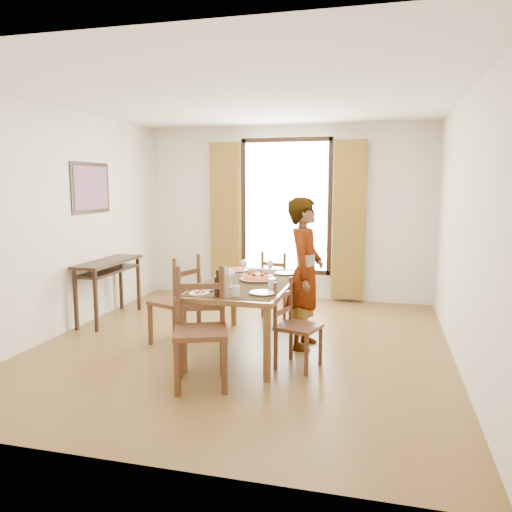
% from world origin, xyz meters
% --- Properties ---
extents(ground, '(5.00, 5.00, 0.00)m').
position_xyz_m(ground, '(0.00, 0.00, 0.00)').
color(ground, '#4C3117').
rests_on(ground, ground).
extents(room_shell, '(4.60, 5.10, 2.74)m').
position_xyz_m(room_shell, '(-0.00, 0.13, 1.54)').
color(room_shell, beige).
rests_on(room_shell, ground).
extents(console_table, '(0.38, 1.20, 0.80)m').
position_xyz_m(console_table, '(-2.03, 0.60, 0.68)').
color(console_table, black).
rests_on(console_table, ground).
extents(dining_table, '(0.95, 1.79, 0.76)m').
position_xyz_m(dining_table, '(0.08, -0.11, 0.69)').
color(dining_table, brown).
rests_on(dining_table, ground).
extents(chair_west, '(0.58, 0.58, 1.02)m').
position_xyz_m(chair_west, '(-0.74, -0.14, 0.47)').
color(chair_west, '#4F2F1A').
rests_on(chair_west, ground).
extents(chair_north, '(0.51, 0.51, 0.91)m').
position_xyz_m(chair_north, '(0.13, 1.31, 0.42)').
color(chair_north, '#4F2F1A').
rests_on(chair_north, ground).
extents(chair_south, '(0.60, 0.60, 1.06)m').
position_xyz_m(chair_south, '(-0.06, -1.17, 0.49)').
color(chair_south, '#4F2F1A').
rests_on(chair_south, ground).
extents(chair_east, '(0.48, 0.48, 0.87)m').
position_xyz_m(chair_east, '(0.68, -0.52, 0.40)').
color(chair_east, '#4F2F1A').
rests_on(chair_east, ground).
extents(man, '(0.64, 0.44, 1.66)m').
position_xyz_m(man, '(0.67, 0.13, 0.83)').
color(man, '#92959A').
rests_on(man, ground).
extents(plate_sw, '(0.27, 0.27, 0.05)m').
position_xyz_m(plate_sw, '(-0.23, -0.66, 0.78)').
color(plate_sw, silver).
rests_on(plate_sw, dining_table).
extents(plate_se, '(0.27, 0.27, 0.05)m').
position_xyz_m(plate_se, '(0.39, -0.66, 0.78)').
color(plate_se, silver).
rests_on(plate_se, dining_table).
extents(plate_nw, '(0.27, 0.27, 0.05)m').
position_xyz_m(plate_nw, '(-0.20, 0.48, 0.78)').
color(plate_nw, silver).
rests_on(plate_nw, dining_table).
extents(plate_ne, '(0.27, 0.27, 0.05)m').
position_xyz_m(plate_ne, '(0.40, 0.43, 0.78)').
color(plate_ne, silver).
rests_on(plate_ne, dining_table).
extents(pasta_platter, '(0.40, 0.40, 0.10)m').
position_xyz_m(pasta_platter, '(0.17, -0.04, 0.81)').
color(pasta_platter, red).
rests_on(pasta_platter, dining_table).
extents(caprese_plate, '(0.20, 0.20, 0.04)m').
position_xyz_m(caprese_plate, '(-0.20, -0.83, 0.78)').
color(caprese_plate, silver).
rests_on(caprese_plate, dining_table).
extents(wine_glass_a, '(0.08, 0.08, 0.18)m').
position_xyz_m(wine_glass_a, '(-0.00, -0.43, 0.85)').
color(wine_glass_a, white).
rests_on(wine_glass_a, dining_table).
extents(wine_glass_b, '(0.08, 0.08, 0.18)m').
position_xyz_m(wine_glass_b, '(0.24, 0.28, 0.85)').
color(wine_glass_b, white).
rests_on(wine_glass_b, dining_table).
extents(wine_glass_c, '(0.08, 0.08, 0.18)m').
position_xyz_m(wine_glass_c, '(-0.06, 0.25, 0.85)').
color(wine_glass_c, white).
rests_on(wine_glass_c, dining_table).
extents(tumbler_a, '(0.07, 0.07, 0.10)m').
position_xyz_m(tumbler_a, '(0.41, -0.38, 0.81)').
color(tumbler_a, silver).
rests_on(tumbler_a, dining_table).
extents(tumbler_b, '(0.07, 0.07, 0.10)m').
position_xyz_m(tumbler_b, '(-0.28, 0.17, 0.81)').
color(tumbler_b, silver).
rests_on(tumbler_b, dining_table).
extents(tumbler_c, '(0.07, 0.07, 0.10)m').
position_xyz_m(tumbler_c, '(0.16, -0.81, 0.81)').
color(tumbler_c, silver).
rests_on(tumbler_c, dining_table).
extents(wine_bottle, '(0.07, 0.07, 0.25)m').
position_xyz_m(wine_bottle, '(-0.00, -0.87, 0.88)').
color(wine_bottle, black).
rests_on(wine_bottle, dining_table).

